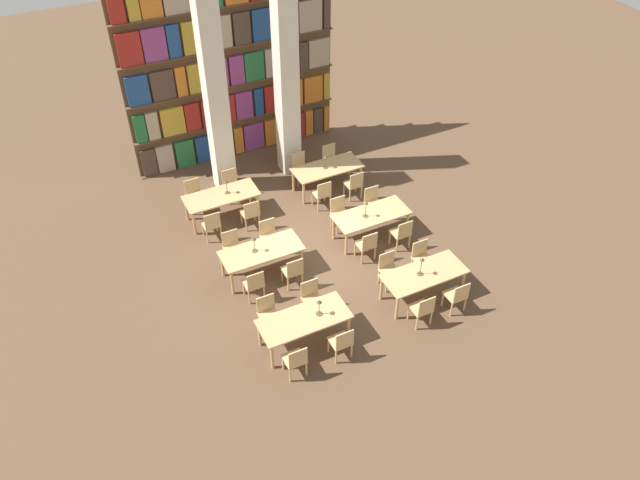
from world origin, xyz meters
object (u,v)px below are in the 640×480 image
desk_lamp_1 (422,263)px  desk_lamp_2 (254,242)px  pillar_left (214,88)px  pillar_center (286,72)px  chair_19 (231,184)px  chair_4 (423,309)px  chair_1 (268,313)px  chair_10 (293,271)px  reading_table_3 (371,217)px  chair_8 (254,284)px  chair_13 (340,212)px  chair_9 (232,247)px  desk_lamp_0 (319,305)px  reading_table_5 (327,170)px  chair_3 (312,297)px  chair_11 (269,235)px  reading_table_0 (304,321)px  desk_lamp_4 (226,184)px  chair_18 (250,213)px  chair_21 (300,167)px  chair_5 (389,269)px  chair_20 (322,193)px  reading_table_2 (262,253)px  chair_0 (296,360)px  chair_15 (373,202)px  chair_16 (212,224)px  chair_17 (194,194)px  chair_2 (342,342)px  chair_14 (402,233)px  reading_table_1 (424,276)px  chair_12 (367,244)px  chair_23 (331,158)px  chair_6 (457,295)px  desk_lamp_3 (366,207)px  chair_7 (422,257)px  chair_22 (354,184)px

desk_lamp_1 → desk_lamp_2: desk_lamp_1 is taller
pillar_left → pillar_center: same height
pillar_center → desk_lamp_2: (-2.53, -3.72, -2.00)m
desk_lamp_2 → chair_19: 3.18m
chair_4 → chair_1: bearing=155.6°
chair_10 → reading_table_3: bearing=16.6°
chair_8 → chair_19: 3.92m
chair_10 → chair_13: (1.96, 1.43, 0.00)m
chair_9 → pillar_center: bearing=-133.1°
desk_lamp_0 → reading_table_5: (2.59, 4.73, -0.36)m
pillar_left → chair_3: bearing=-89.3°
chair_11 → chair_13: 1.96m
reading_table_0 → desk_lamp_4: (0.08, 4.79, 0.35)m
pillar_left → chair_18: pillar_left is taller
chair_8 → chair_4: bearing=-38.2°
chair_9 → chair_21: same height
chair_5 → reading_table_5: chair_5 is taller
desk_lamp_1 → chair_13: desk_lamp_1 is taller
chair_20 → chair_5: bearing=-88.9°
desk_lamp_0 → chair_11: bearing=86.9°
reading_table_2 → chair_4: bearing=-50.7°
chair_0 → chair_15: (3.95, 3.78, 0.00)m
reading_table_2 → chair_16: bearing=110.4°
chair_5 → chair_8: bearing=-17.3°
desk_lamp_4 → chair_8: bearing=-99.7°
chair_10 → chair_16: (-1.12, 2.43, 0.00)m
desk_lamp_2 → chair_21: size_ratio=0.48×
chair_5 → chair_17: size_ratio=1.00×
chair_2 → chair_14: bearing=39.2°
chair_5 → chair_10: same height
chair_1 → reading_table_1: (3.47, -0.66, 0.18)m
chair_1 → chair_11: 2.56m
desk_lamp_0 → chair_13: bearing=55.7°
chair_13 → chair_17: (-3.08, 2.39, 0.00)m
chair_19 → reading_table_5: chair_19 is taller
pillar_left → chair_14: bearing=-55.9°
chair_12 → desk_lamp_4: bearing=127.4°
reading_table_0 → chair_19: size_ratio=2.21×
chair_14 → chair_23: bearing=90.8°
chair_6 → chair_17: size_ratio=1.00×
desk_lamp_3 → chair_23: size_ratio=0.53×
chair_5 → reading_table_5: 4.00m
chair_7 → chair_8: (-3.83, 0.92, 0.00)m
chair_4 → chair_9: bearing=128.4°
chair_4 → desk_lamp_2: (-2.61, 3.05, 0.54)m
chair_21 → reading_table_1: bearing=95.6°
chair_22 → chair_21: bearing=124.5°
chair_1 → chair_23: size_ratio=1.00×
chair_19 → chair_21: size_ratio=1.00×
chair_15 → desk_lamp_3: bearing=47.6°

